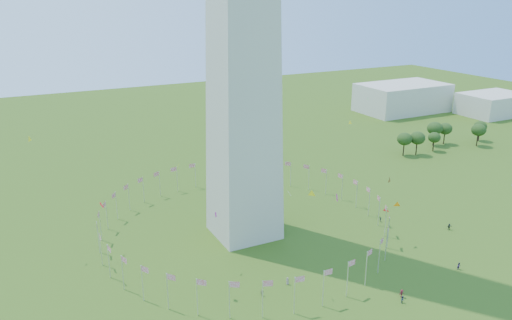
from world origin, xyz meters
The scene contains 6 objects.
flag_ring centered at (0.00, 50.00, 4.50)m, with size 80.24×80.24×9.00m.
gov_building_east_a centered at (150.00, 150.00, 8.00)m, with size 50.00×30.00×16.00m, color beige.
gov_building_east_b centered at (190.00, 120.00, 6.00)m, with size 35.00×25.00×12.00m, color beige.
crowd centered at (14.47, -0.57, 0.91)m, with size 104.48×76.19×1.97m.
kites_aloft centered at (14.79, 29.50, 19.43)m, with size 104.86×67.96×41.80m.
tree_line_east centered at (114.13, 85.32, 4.92)m, with size 53.27×16.09×10.71m.
Camera 1 is at (-55.61, -67.35, 65.65)m, focal length 35.00 mm.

